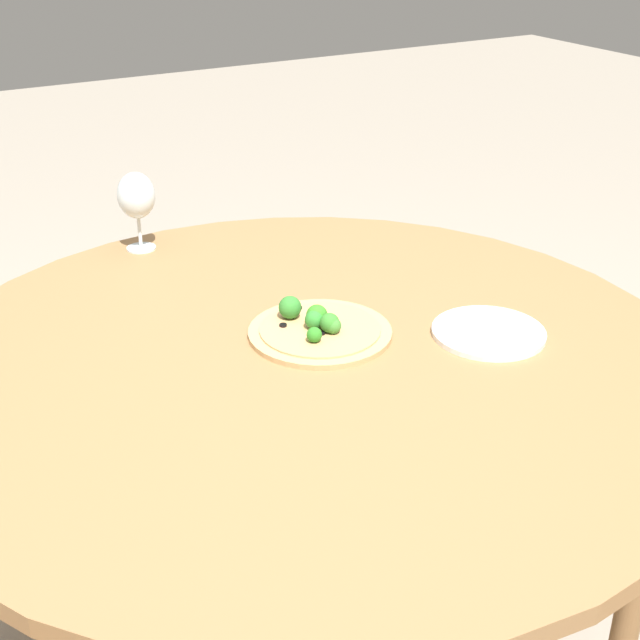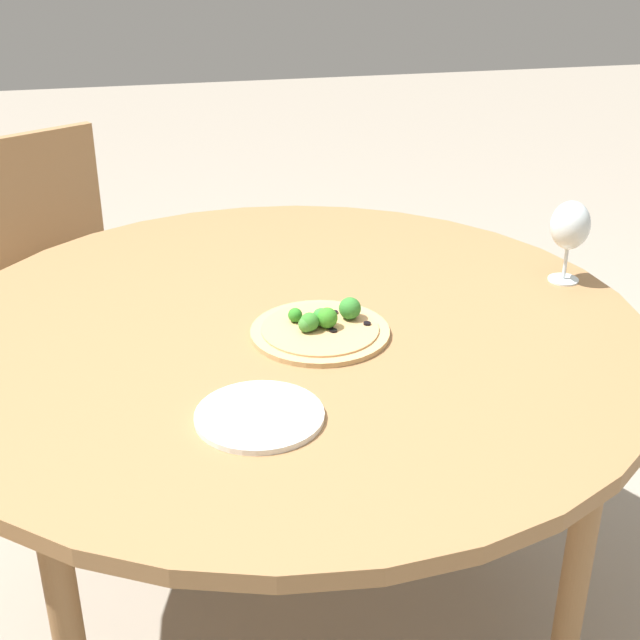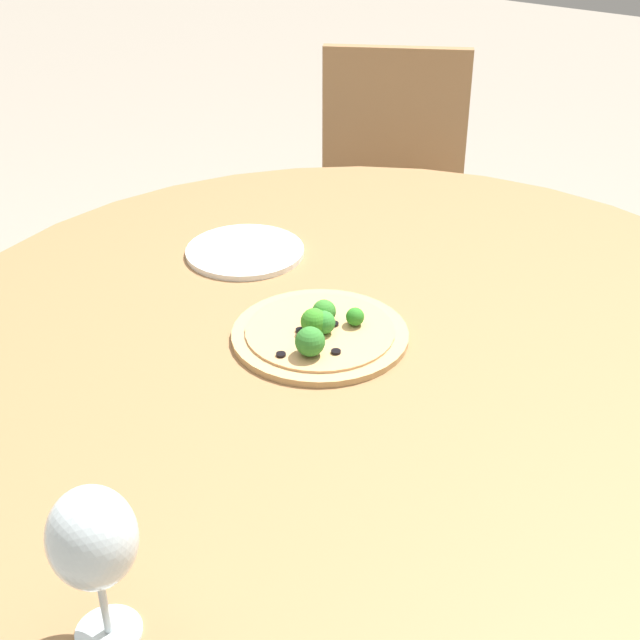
{
  "view_description": "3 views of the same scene",
  "coord_description": "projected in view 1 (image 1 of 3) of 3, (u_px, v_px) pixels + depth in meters",
  "views": [
    {
      "loc": [
        0.66,
        1.19,
        1.49
      ],
      "look_at": [
        -0.05,
        -0.05,
        0.78
      ],
      "focal_mm": 50.0,
      "sensor_mm": 36.0,
      "label": 1
    },
    {
      "loc": [
        -1.5,
        0.25,
        1.51
      ],
      "look_at": [
        -0.05,
        -0.05,
        0.78
      ],
      "focal_mm": 50.0,
      "sensor_mm": 36.0,
      "label": 2
    },
    {
      "loc": [
        0.58,
        -0.96,
        1.44
      ],
      "look_at": [
        -0.05,
        -0.05,
        0.78
      ],
      "focal_mm": 50.0,
      "sensor_mm": 36.0,
      "label": 3
    }
  ],
  "objects": [
    {
      "name": "pizza",
      "position": [
        318.0,
        328.0,
        1.61
      ],
      "size": [
        0.26,
        0.26,
        0.06
      ],
      "color": "tan",
      "rests_on": "dining_table"
    },
    {
      "name": "plate_near",
      "position": [
        489.0,
        332.0,
        1.61
      ],
      "size": [
        0.21,
        0.21,
        0.01
      ],
      "color": "white",
      "rests_on": "dining_table"
    },
    {
      "name": "dining_table",
      "position": [
        307.0,
        381.0,
        1.58
      ],
      "size": [
        1.38,
        1.38,
        0.75
      ],
      "color": "olive",
      "rests_on": "ground_plane"
    },
    {
      "name": "wine_glass",
      "position": [
        136.0,
        197.0,
        1.93
      ],
      "size": [
        0.08,
        0.08,
        0.18
      ],
      "color": "silver",
      "rests_on": "dining_table"
    }
  ]
}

